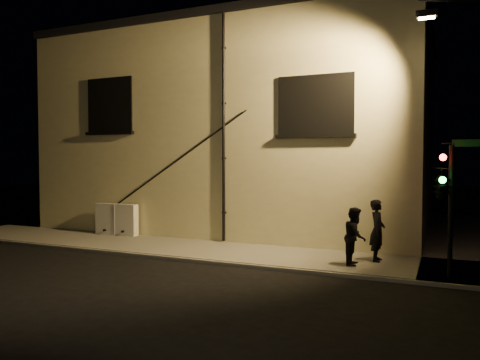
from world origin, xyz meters
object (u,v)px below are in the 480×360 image
at_px(pedestrian_b, 355,236).
at_px(utility_cabinet, 117,219).
at_px(pedestrian_a, 377,230).
at_px(traffic_signal, 442,185).

bearing_deg(pedestrian_b, utility_cabinet, 78.20).
bearing_deg(pedestrian_a, utility_cabinet, 83.07).
bearing_deg(traffic_signal, utility_cabinet, 169.30).
xyz_separation_m(utility_cabinet, traffic_signal, (12.08, -2.28, 1.75)).
bearing_deg(traffic_signal, pedestrian_b, 164.94).
relative_size(utility_cabinet, pedestrian_a, 1.03).
distance_m(pedestrian_a, pedestrian_b, 0.94).
bearing_deg(utility_cabinet, pedestrian_b, -9.67).
distance_m(utility_cabinet, pedestrian_a, 10.36).
xyz_separation_m(pedestrian_a, pedestrian_b, (-0.51, -0.78, -0.09)).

